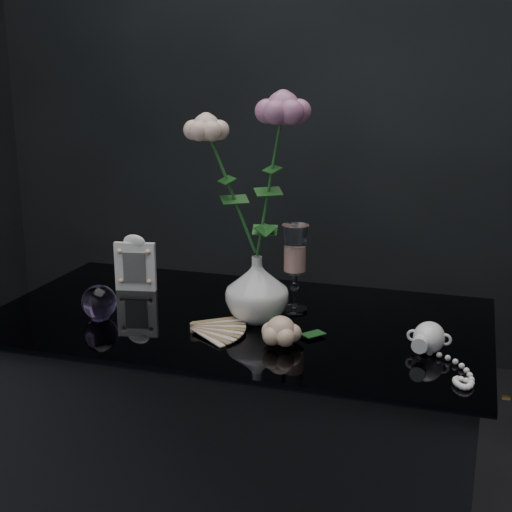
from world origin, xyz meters
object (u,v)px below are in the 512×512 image
(wine_glass, at_px, (295,268))
(paperweight, at_px, (99,302))
(picture_frame, at_px, (135,263))
(pearl_jar, at_px, (429,336))
(vase, at_px, (257,289))
(loose_rose, at_px, (281,331))

(wine_glass, relative_size, paperweight, 2.60)
(picture_frame, bearing_deg, wine_glass, -15.13)
(wine_glass, distance_m, pearl_jar, 0.34)
(vase, xyz_separation_m, loose_rose, (0.08, -0.12, -0.04))
(wine_glass, bearing_deg, loose_rose, -82.93)
(wine_glass, height_order, loose_rose, wine_glass)
(pearl_jar, bearing_deg, paperweight, -174.58)
(vase, bearing_deg, wine_glass, 54.43)
(wine_glass, bearing_deg, picture_frame, 175.97)
(wine_glass, height_order, pearl_jar, wine_glass)
(picture_frame, relative_size, pearl_jar, 0.64)
(loose_rose, bearing_deg, wine_glass, 76.68)
(picture_frame, xyz_separation_m, paperweight, (0.02, -0.20, -0.03))
(wine_glass, xyz_separation_m, paperweight, (-0.38, -0.17, -0.06))
(vase, height_order, paperweight, vase)
(vase, relative_size, pearl_jar, 0.65)
(paperweight, height_order, pearl_jar, paperweight)
(paperweight, distance_m, loose_rose, 0.41)
(paperweight, distance_m, pearl_jar, 0.68)
(wine_glass, relative_size, picture_frame, 1.41)
(wine_glass, bearing_deg, vase, -125.57)
(paperweight, relative_size, pearl_jar, 0.35)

